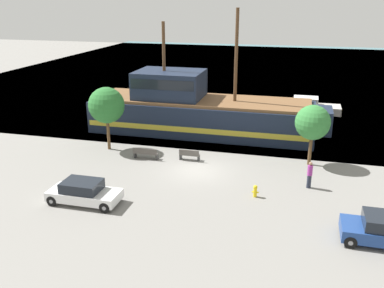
% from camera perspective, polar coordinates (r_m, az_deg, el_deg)
% --- Properties ---
extents(ground_plane, '(160.00, 160.00, 0.00)m').
position_cam_1_polar(ground_plane, '(29.94, 0.69, -3.52)').
color(ground_plane, gray).
extents(water_surface, '(80.00, 80.00, 0.00)m').
position_cam_1_polar(water_surface, '(72.08, 9.25, 9.64)').
color(water_surface, teal).
rests_on(water_surface, ground).
extents(pirate_ship, '(20.74, 5.61, 10.67)m').
position_cam_1_polar(pirate_ship, '(37.93, 0.81, 4.48)').
color(pirate_ship, '#192338').
rests_on(pirate_ship, water_surface).
extents(moored_boat_dockside, '(6.21, 2.36, 1.58)m').
position_cam_1_polar(moored_boat_dockside, '(46.55, 15.30, 4.82)').
color(moored_boat_dockside, '#B7B2A8').
rests_on(moored_boat_dockside, water_surface).
extents(parked_car_curb_front, '(4.20, 1.86, 1.37)m').
position_cam_1_polar(parked_car_curb_front, '(25.91, -14.24, -6.26)').
color(parked_car_curb_front, white).
rests_on(parked_car_curb_front, ground_plane).
extents(fire_hydrant, '(0.42, 0.25, 0.76)m').
position_cam_1_polar(fire_hydrant, '(26.23, 8.43, -6.16)').
color(fire_hydrant, yellow).
rests_on(fire_hydrant, ground_plane).
extents(bench_promenade_east, '(1.86, 0.45, 0.85)m').
position_cam_1_polar(bench_promenade_east, '(32.05, -6.22, -1.24)').
color(bench_promenade_east, '#4C4742').
rests_on(bench_promenade_east, ground_plane).
extents(bench_promenade_west, '(1.50, 0.45, 0.85)m').
position_cam_1_polar(bench_promenade_west, '(31.57, -0.35, -1.47)').
color(bench_promenade_west, '#4C4742').
rests_on(bench_promenade_west, ground_plane).
extents(pedestrian_walking_near, '(0.32, 0.32, 1.75)m').
position_cam_1_polar(pedestrian_walking_near, '(27.95, 15.41, -3.97)').
color(pedestrian_walking_near, '#232838').
rests_on(pedestrian_walking_near, ground_plane).
extents(tree_row_east, '(2.79, 2.79, 4.98)m').
position_cam_1_polar(tree_row_east, '(33.69, -11.33, 5.07)').
color(tree_row_east, brown).
rests_on(tree_row_east, ground_plane).
extents(tree_row_mideast, '(2.47, 2.47, 4.40)m').
position_cam_1_polar(tree_row_mideast, '(31.12, 15.80, 2.75)').
color(tree_row_mideast, brown).
rests_on(tree_row_mideast, ground_plane).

